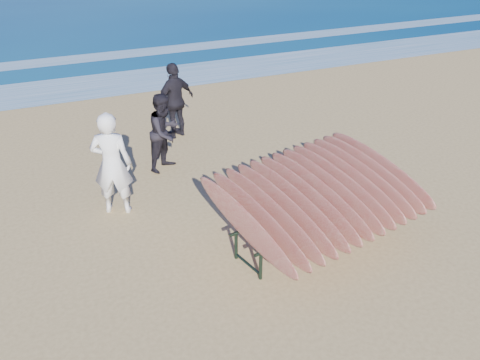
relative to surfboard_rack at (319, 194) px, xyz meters
The scene contains 7 objects.
ground 1.39m from the surfboard_rack, behind, with size 120.00×120.00×0.00m, color tan.
foam_near 10.14m from the surfboard_rack, 96.13° to the left, with size 160.00×160.00×0.00m, color white.
foam_far 13.61m from the surfboard_rack, 94.55° to the left, with size 160.00×160.00×0.00m, color white.
surfboard_rack is the anchor object (origin of this frame).
person_white 3.76m from the surfboard_rack, 143.31° to the left, with size 0.73×0.48×1.99m, color white.
person_dark_a 3.96m from the surfboard_rack, 114.67° to the left, with size 0.83×0.65×1.71m, color black.
person_dark_b 5.29m from the surfboard_rack, 100.05° to the left, with size 1.09×0.45×1.86m, color black.
Camera 1 is at (-3.04, -6.28, 5.17)m, focal length 38.00 mm.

